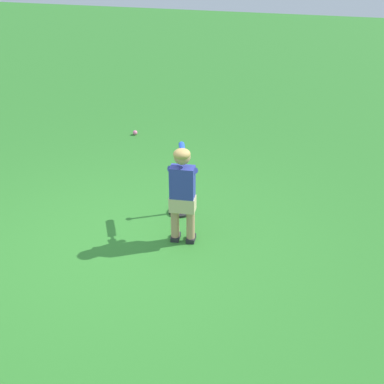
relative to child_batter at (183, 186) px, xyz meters
name	(u,v)px	position (x,y,z in m)	size (l,w,h in m)	color
ground_plane	(120,247)	(-0.58, -0.38, -0.65)	(40.00, 40.00, 0.00)	#2D7528
child_batter	(183,186)	(0.00, 0.00, 0.00)	(0.42, 0.74, 1.08)	#232328
play_ball_behind_batter	(135,133)	(-1.88, 2.76, -0.61)	(0.08, 0.08, 0.08)	pink
batting_tee	(180,205)	(-0.24, 0.54, -0.55)	(0.28, 0.28, 0.62)	black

